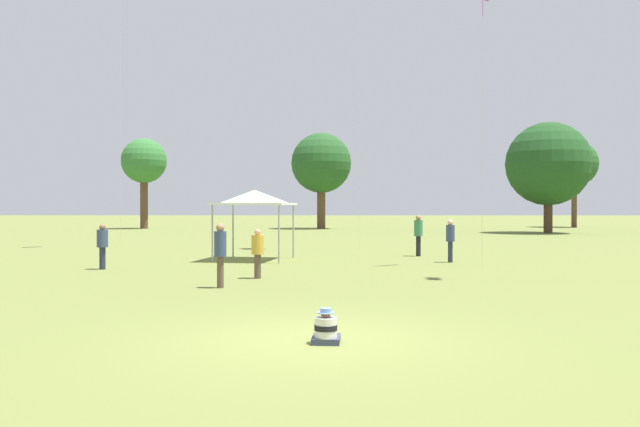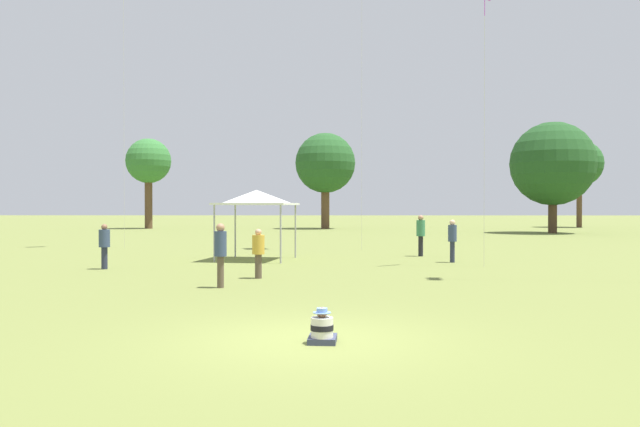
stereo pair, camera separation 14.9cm
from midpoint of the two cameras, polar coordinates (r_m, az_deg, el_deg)
ground_plane at (r=10.53m, az=-1.19°, el=-11.44°), size 300.00×300.00×0.00m
seated_toddler at (r=10.21m, az=0.11°, el=-10.54°), size 0.48×0.59×0.58m
person_standing_0 at (r=19.23m, az=-5.95°, el=-3.29°), size 0.40×0.40×1.52m
person_standing_1 at (r=17.12m, az=-9.35°, el=-3.23°), size 0.42×0.42×1.75m
person_standing_2 at (r=25.16m, az=11.67°, el=-2.10°), size 0.46×0.46×1.69m
person_standing_3 at (r=23.23m, az=-19.45°, el=-2.54°), size 0.41×0.41×1.59m
person_standing_4 at (r=28.05m, az=8.83°, el=-1.65°), size 0.38×0.38×1.83m
canopy_tent at (r=25.87m, az=-6.17°, el=1.43°), size 3.43×3.43×2.90m
distant_tree_0 at (r=65.26m, az=-15.86°, el=4.54°), size 4.50×4.50×9.08m
distant_tree_1 at (r=72.31m, az=22.18°, el=4.20°), size 4.93×4.93×9.30m
distant_tree_2 at (r=62.62m, az=0.04°, el=4.59°), size 6.01×6.01×9.61m
distant_tree_3 at (r=55.49m, az=20.07°, el=4.27°), size 6.96×6.96×9.27m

